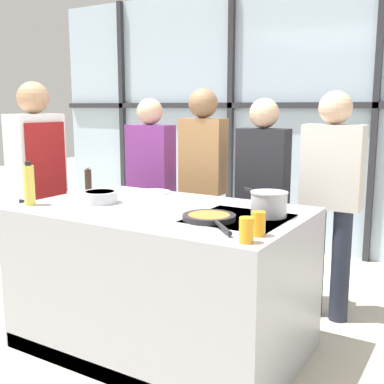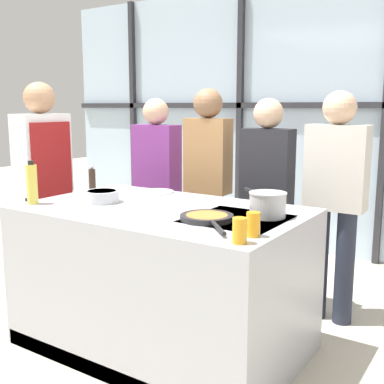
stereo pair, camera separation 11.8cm
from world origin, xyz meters
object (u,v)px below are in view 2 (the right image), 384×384
object	(u,v)px
mixing_bowl	(102,196)
pepper_grinder	(92,180)
juice_glass_near	(240,231)
spectator_far_right	(335,193)
spectator_center_right	(266,189)
oil_bottle	(32,184)
chef	(44,178)
saucepan	(267,204)
frying_pan	(207,217)
spectator_far_left	(157,178)
spectator_center_left	(208,175)
white_plate	(157,192)
juice_glass_far	(253,224)

from	to	relation	value
mixing_bowl	pepper_grinder	xyz separation A→B (m)	(-0.34, 0.26, 0.05)
mixing_bowl	juice_glass_near	distance (m)	1.25
spectator_far_right	juice_glass_near	size ratio (longest dim) A/B	13.62
spectator_center_right	oil_bottle	size ratio (longest dim) A/B	5.70
juice_glass_near	chef	bearing A→B (deg)	164.04
spectator_center_right	mixing_bowl	distance (m)	1.25
saucepan	frying_pan	bearing A→B (deg)	-133.10
spectator_center_right	spectator_far_right	size ratio (longest dim) A/B	0.97
spectator_far_left	spectator_center_left	distance (m)	0.52
chef	white_plate	distance (m)	0.95
spectator_center_left	frying_pan	size ratio (longest dim) A/B	3.86
pepper_grinder	chef	bearing A→B (deg)	-174.72
juice_glass_near	spectator_center_left	bearing A→B (deg)	126.24
chef	oil_bottle	world-z (taller)	chef
spectator_center_left	pepper_grinder	distance (m)	0.94
spectator_center_left	frying_pan	bearing A→B (deg)	121.30
spectator_center_left	juice_glass_far	distance (m)	1.63
spectator_far_left	oil_bottle	bearing A→B (deg)	90.57
white_plate	chef	bearing A→B (deg)	-164.23
chef	oil_bottle	size ratio (longest dim) A/B	6.15
chef	spectator_center_right	distance (m)	1.72
spectator_center_right	mixing_bowl	size ratio (longest dim) A/B	6.95
spectator_far_right	spectator_center_right	bearing A→B (deg)	-0.00
spectator_center_left	spectator_center_right	distance (m)	0.52
pepper_grinder	mixing_bowl	bearing A→B (deg)	-37.10
spectator_center_left	mixing_bowl	world-z (taller)	spectator_center_left
pepper_grinder	juice_glass_far	distance (m)	1.62
pepper_grinder	juice_glass_far	world-z (taller)	pepper_grinder
spectator_far_left	frying_pan	distance (m)	1.62
mixing_bowl	pepper_grinder	bearing A→B (deg)	142.90
saucepan	juice_glass_far	world-z (taller)	saucepan
saucepan	mixing_bowl	world-z (taller)	saucepan
saucepan	oil_bottle	xyz separation A→B (m)	(-1.42, -0.48, 0.05)
white_plate	juice_glass_far	distance (m)	1.31
juice_glass_far	oil_bottle	bearing A→B (deg)	-177.69
spectator_far_right	juice_glass_far	world-z (taller)	spectator_far_right
spectator_center_right	spectator_center_left	bearing A→B (deg)	0.00
saucepan	juice_glass_near	bearing A→B (deg)	-78.18
spectator_center_right	frying_pan	world-z (taller)	spectator_center_right
frying_pan	mixing_bowl	size ratio (longest dim) A/B	1.89
mixing_bowl	juice_glass_far	bearing A→B (deg)	-10.46
white_plate	mixing_bowl	world-z (taller)	mixing_bowl
white_plate	spectator_center_left	bearing A→B (deg)	81.59
pepper_grinder	white_plate	bearing A→B (deg)	26.14
spectator_far_left	saucepan	xyz separation A→B (m)	(1.43, -0.84, 0.08)
pepper_grinder	frying_pan	bearing A→B (deg)	-15.12
mixing_bowl	juice_glass_near	xyz separation A→B (m)	(1.20, -0.36, 0.02)
chef	white_plate	world-z (taller)	chef
saucepan	white_plate	xyz separation A→B (m)	(-0.99, 0.28, -0.07)
mixing_bowl	spectator_center_left	bearing A→B (deg)	80.53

